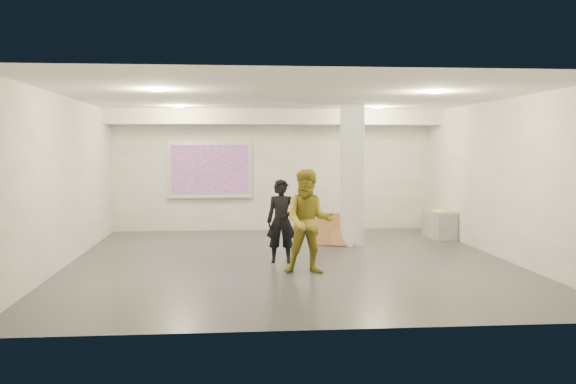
{
  "coord_description": "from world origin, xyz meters",
  "views": [
    {
      "loc": [
        -1.09,
        -11.67,
        2.1
      ],
      "look_at": [
        0.0,
        0.4,
        1.25
      ],
      "focal_mm": 40.0,
      "sensor_mm": 36.0,
      "label": 1
    }
  ],
  "objects": [
    {
      "name": "man",
      "position": [
        0.2,
        -1.2,
        0.87
      ],
      "size": [
        0.91,
        0.75,
        1.74
      ],
      "primitive_type": "imported",
      "rotation": [
        0.0,
        0.0,
        -0.11
      ],
      "color": "olive",
      "rests_on": "floor"
    },
    {
      "name": "downlight_sw",
      "position": [
        -2.2,
        -1.5,
        2.98
      ],
      "size": [
        0.22,
        0.22,
        0.02
      ],
      "primitive_type": "cylinder",
      "color": "#F6DE90",
      "rests_on": "ceiling"
    },
    {
      "name": "cardboard_front",
      "position": [
        1.31,
        1.72,
        0.28
      ],
      "size": [
        0.58,
        0.39,
        0.57
      ],
      "primitive_type": "cube",
      "rotation": [
        -0.34,
        0.0,
        -0.3
      ],
      "color": "#996640",
      "rests_on": "floor"
    },
    {
      "name": "downlight_nw",
      "position": [
        -2.2,
        2.5,
        2.98
      ],
      "size": [
        0.22,
        0.22,
        0.02
      ],
      "primitive_type": "cylinder",
      "color": "#F6DE90",
      "rests_on": "ceiling"
    },
    {
      "name": "soffit_band",
      "position": [
        0.0,
        3.95,
        2.82
      ],
      "size": [
        8.0,
        1.1,
        0.36
      ],
      "primitive_type": "cube",
      "color": "silver",
      "rests_on": "ceiling"
    },
    {
      "name": "wall_right",
      "position": [
        4.0,
        0.0,
        1.5
      ],
      "size": [
        0.01,
        9.0,
        3.0
      ],
      "primitive_type": "cube",
      "color": "beige",
      "rests_on": "floor"
    },
    {
      "name": "woman",
      "position": [
        -0.17,
        -0.16,
        0.76
      ],
      "size": [
        0.59,
        0.42,
        1.52
      ],
      "primitive_type": "imported",
      "rotation": [
        0.0,
        0.0,
        -0.1
      ],
      "color": "black",
      "rests_on": "floor"
    },
    {
      "name": "wall_front",
      "position": [
        0.0,
        -4.5,
        1.5
      ],
      "size": [
        8.0,
        0.01,
        3.0
      ],
      "primitive_type": "cube",
      "color": "beige",
      "rests_on": "floor"
    },
    {
      "name": "cardboard_back",
      "position": [
        0.94,
        1.82,
        0.34
      ],
      "size": [
        0.65,
        0.27,
        0.69
      ],
      "primitive_type": "cube",
      "rotation": [
        -0.18,
        0.0,
        -0.14
      ],
      "color": "#996640",
      "rests_on": "floor"
    },
    {
      "name": "credenza",
      "position": [
        3.72,
        2.68,
        0.32
      ],
      "size": [
        0.53,
        1.11,
        0.63
      ],
      "primitive_type": "cube",
      "rotation": [
        0.0,
        0.0,
        0.07
      ],
      "color": "gray",
      "rests_on": "floor"
    },
    {
      "name": "wall_back",
      "position": [
        0.0,
        4.5,
        1.5
      ],
      "size": [
        8.0,
        0.01,
        3.0
      ],
      "primitive_type": "cube",
      "color": "beige",
      "rests_on": "floor"
    },
    {
      "name": "wall_left",
      "position": [
        -4.0,
        0.0,
        1.5
      ],
      "size": [
        0.01,
        9.0,
        3.0
      ],
      "primitive_type": "cube",
      "color": "beige",
      "rests_on": "floor"
    },
    {
      "name": "postit_pad",
      "position": [
        3.71,
        2.57,
        0.65
      ],
      "size": [
        0.33,
        0.39,
        0.03
      ],
      "primitive_type": "cube",
      "rotation": [
        0.0,
        0.0,
        -0.34
      ],
      "color": "#FFF70B",
      "rests_on": "credenza"
    },
    {
      "name": "downlight_ne",
      "position": [
        2.2,
        2.5,
        2.98
      ],
      "size": [
        0.22,
        0.22,
        0.02
      ],
      "primitive_type": "cylinder",
      "color": "#F6DE90",
      "rests_on": "ceiling"
    },
    {
      "name": "downlight_se",
      "position": [
        2.2,
        -1.5,
        2.98
      ],
      "size": [
        0.22,
        0.22,
        0.02
      ],
      "primitive_type": "cylinder",
      "color": "#F6DE90",
      "rests_on": "ceiling"
    },
    {
      "name": "projection_screen",
      "position": [
        -1.6,
        4.45,
        1.53
      ],
      "size": [
        2.1,
        0.13,
        1.42
      ],
      "color": "silver",
      "rests_on": "wall_back"
    },
    {
      "name": "ceiling",
      "position": [
        0.0,
        0.0,
        3.0
      ],
      "size": [
        8.0,
        9.0,
        0.01
      ],
      "primitive_type": "cube",
      "color": "white",
      "rests_on": "floor"
    },
    {
      "name": "column",
      "position": [
        1.5,
        1.8,
        1.5
      ],
      "size": [
        0.52,
        0.52,
        3.0
      ],
      "primitive_type": "cylinder",
      "color": "silver",
      "rests_on": "floor"
    },
    {
      "name": "papers_stack",
      "position": [
        3.7,
        2.53,
        0.64
      ],
      "size": [
        0.29,
        0.36,
        0.02
      ],
      "primitive_type": "cube",
      "rotation": [
        0.0,
        0.0,
        0.09
      ],
      "color": "silver",
      "rests_on": "credenza"
    },
    {
      "name": "floor",
      "position": [
        0.0,
        0.0,
        0.0
      ],
      "size": [
        8.0,
        9.0,
        0.01
      ],
      "primitive_type": "cube",
      "color": "#33353B",
      "rests_on": "ground"
    }
  ]
}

